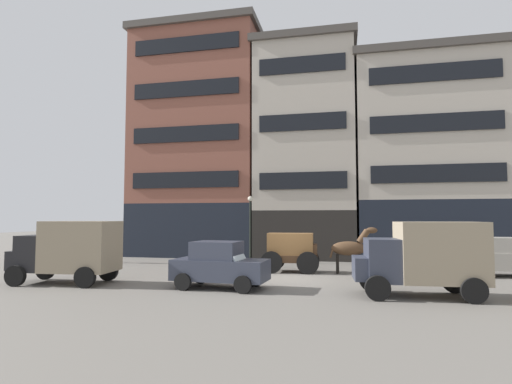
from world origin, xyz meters
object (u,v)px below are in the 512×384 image
sedan_dark (220,265)px  fire_hydrant_curbside (212,254)px  delivery_truck_near (422,256)px  pedestrian_officer (119,247)px  sedan_light (499,257)px  streetlamp_curbside (250,219)px  delivery_truck_far (68,250)px  draft_horse (351,248)px  cargo_wagon (292,249)px

sedan_dark → fire_hydrant_curbside: size_ratio=4.58×
delivery_truck_near → fire_hydrant_curbside: (-11.02, 9.71, -1.00)m
fire_hydrant_curbside → pedestrian_officer: bearing=-157.2°
sedan_light → streetlamp_curbside: size_ratio=0.90×
delivery_truck_far → sedan_light: delivery_truck_far is taller
draft_horse → delivery_truck_far: 12.99m
cargo_wagon → draft_horse: (2.95, 0.00, 0.12)m
sedan_light → sedan_dark: bearing=-153.6°
sedan_dark → streetlamp_curbside: streetlamp_curbside is taller
draft_horse → sedan_dark: size_ratio=0.62×
draft_horse → delivery_truck_near: (2.37, -5.49, 0.15)m
draft_horse → delivery_truck_far: bearing=-154.4°
delivery_truck_near → sedan_light: (4.45, 6.08, -0.51)m
delivery_truck_near → fire_hydrant_curbside: size_ratio=5.36×
sedan_light → streetlamp_curbside: bearing=165.2°
streetlamp_curbside → draft_horse: bearing=-33.4°
delivery_truck_near → delivery_truck_far: size_ratio=0.99×
delivery_truck_near → draft_horse: bearing=113.4°
streetlamp_curbside → cargo_wagon: bearing=-52.2°
cargo_wagon → fire_hydrant_curbside: 7.12m
delivery_truck_far → pedestrian_officer: bearing=105.8°
fire_hydrant_curbside → delivery_truck_far: bearing=-107.4°
sedan_dark → sedan_light: (11.93, 5.92, 0.00)m
sedan_dark → pedestrian_officer: sedan_dark is taller
delivery_truck_far → sedan_dark: delivery_truck_far is taller
cargo_wagon → delivery_truck_near: bearing=-45.9°
sedan_dark → fire_hydrant_curbside: sedan_dark is taller
delivery_truck_near → fire_hydrant_curbside: 14.72m
cargo_wagon → delivery_truck_far: bearing=-147.4°
delivery_truck_far → sedan_dark: (6.61, 0.26, -0.51)m
delivery_truck_near → pedestrian_officer: bearing=155.2°
cargo_wagon → streetlamp_curbside: (-3.10, 3.99, 1.52)m
delivery_truck_near → delivery_truck_far: bearing=-179.6°
draft_horse → streetlamp_curbside: (-6.05, 3.99, 1.40)m
draft_horse → streetlamp_curbside: streetlamp_curbside is taller
delivery_truck_near → sedan_light: bearing=53.8°
sedan_dark → streetlamp_curbside: 9.54m
sedan_light → fire_hydrant_curbside: size_ratio=4.49×
delivery_truck_far → sedan_dark: 6.64m
sedan_dark → streetlamp_curbside: size_ratio=0.92×
draft_horse → pedestrian_officer: (-13.88, 2.02, -0.29)m
delivery_truck_far → sedan_light: 19.55m
delivery_truck_far → streetlamp_curbside: bearing=59.4°
draft_horse → fire_hydrant_curbside: size_ratio=2.83×
sedan_light → fire_hydrant_curbside: bearing=166.8°
draft_horse → delivery_truck_far: delivery_truck_far is taller
cargo_wagon → sedan_dark: size_ratio=0.78×
streetlamp_curbside → pedestrian_officer: bearing=-165.9°
cargo_wagon → pedestrian_officer: (-10.93, 2.02, -0.17)m
sedan_dark → cargo_wagon: bearing=68.0°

